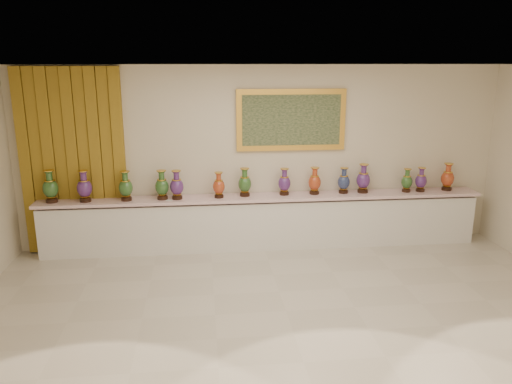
# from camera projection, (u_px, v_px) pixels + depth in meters

# --- Properties ---
(ground) EXTENTS (8.00, 8.00, 0.00)m
(ground) POSITION_uv_depth(u_px,v_px,m) (286.00, 311.00, 6.27)
(ground) COLOR beige
(ground) RESTS_ON ground
(room) EXTENTS (8.00, 8.00, 8.00)m
(room) POSITION_uv_depth(u_px,v_px,m) (109.00, 155.00, 7.95)
(room) COLOR beige
(room) RESTS_ON ground
(counter) EXTENTS (7.28, 0.48, 0.90)m
(counter) POSITION_uv_depth(u_px,v_px,m) (264.00, 222.00, 8.34)
(counter) COLOR white
(counter) RESTS_ON ground
(vase_0) EXTENTS (0.29, 0.29, 0.52)m
(vase_0) POSITION_uv_depth(u_px,v_px,m) (50.00, 188.00, 7.77)
(vase_0) COLOR black
(vase_0) RESTS_ON counter
(vase_1) EXTENTS (0.28, 0.28, 0.50)m
(vase_1) POSITION_uv_depth(u_px,v_px,m) (84.00, 188.00, 7.81)
(vase_1) COLOR black
(vase_1) RESTS_ON counter
(vase_2) EXTENTS (0.24, 0.24, 0.48)m
(vase_2) POSITION_uv_depth(u_px,v_px,m) (126.00, 187.00, 7.88)
(vase_2) COLOR black
(vase_2) RESTS_ON counter
(vase_3) EXTENTS (0.25, 0.25, 0.47)m
(vase_3) POSITION_uv_depth(u_px,v_px,m) (162.00, 186.00, 7.95)
(vase_3) COLOR black
(vase_3) RESTS_ON counter
(vase_4) EXTENTS (0.28, 0.28, 0.47)m
(vase_4) POSITION_uv_depth(u_px,v_px,m) (177.00, 186.00, 7.96)
(vase_4) COLOR black
(vase_4) RESTS_ON counter
(vase_5) EXTENTS (0.21, 0.21, 0.42)m
(vase_5) POSITION_uv_depth(u_px,v_px,m) (219.00, 186.00, 8.05)
(vase_5) COLOR black
(vase_5) RESTS_ON counter
(vase_6) EXTENTS (0.22, 0.22, 0.47)m
(vase_6) POSITION_uv_depth(u_px,v_px,m) (245.00, 184.00, 8.15)
(vase_6) COLOR black
(vase_6) RESTS_ON counter
(vase_7) EXTENTS (0.26, 0.26, 0.44)m
(vase_7) POSITION_uv_depth(u_px,v_px,m) (284.00, 183.00, 8.23)
(vase_7) COLOR black
(vase_7) RESTS_ON counter
(vase_8) EXTENTS (0.26, 0.26, 0.45)m
(vase_8) POSITION_uv_depth(u_px,v_px,m) (315.00, 182.00, 8.27)
(vase_8) COLOR black
(vase_8) RESTS_ON counter
(vase_9) EXTENTS (0.25, 0.25, 0.43)m
(vase_9) POSITION_uv_depth(u_px,v_px,m) (344.00, 182.00, 8.33)
(vase_9) COLOR black
(vase_9) RESTS_ON counter
(vase_10) EXTENTS (0.23, 0.23, 0.49)m
(vase_10) POSITION_uv_depth(u_px,v_px,m) (363.00, 180.00, 8.36)
(vase_10) COLOR black
(vase_10) RESTS_ON counter
(vase_11) EXTENTS (0.24, 0.24, 0.40)m
(vase_11) POSITION_uv_depth(u_px,v_px,m) (407.00, 181.00, 8.42)
(vase_11) COLOR black
(vase_11) RESTS_ON counter
(vase_12) EXTENTS (0.24, 0.24, 0.41)m
(vase_12) POSITION_uv_depth(u_px,v_px,m) (421.00, 181.00, 8.44)
(vase_12) COLOR black
(vase_12) RESTS_ON counter
(vase_13) EXTENTS (0.24, 0.24, 0.47)m
(vase_13) POSITION_uv_depth(u_px,v_px,m) (448.00, 178.00, 8.52)
(vase_13) COLOR black
(vase_13) RESTS_ON counter
(label_card) EXTENTS (0.10, 0.06, 0.00)m
(label_card) POSITION_uv_depth(u_px,v_px,m) (169.00, 200.00, 7.92)
(label_card) COLOR white
(label_card) RESTS_ON counter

